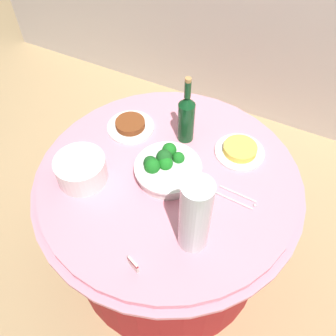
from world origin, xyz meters
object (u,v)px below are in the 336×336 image
wine_bottle (186,117)px  label_placard_front (133,264)px  plate_stack (81,170)px  serving_tongs (238,198)px  broccoli_bowl (167,168)px  decorative_fruit_vase (195,217)px  food_plate_stir_fry (130,125)px  food_plate_fried_egg (240,150)px

wine_bottle → label_placard_front: bearing=-81.1°
plate_stack → serving_tongs: 0.65m
broccoli_bowl → wine_bottle: (-0.02, 0.23, 0.09)m
plate_stack → decorative_fruit_vase: 0.55m
wine_bottle → food_plate_stir_fry: (-0.26, -0.06, -0.11)m
wine_bottle → label_placard_front: size_ratio=6.11×
broccoli_bowl → food_plate_fried_egg: (0.23, 0.25, -0.03)m
broccoli_bowl → food_plate_stir_fry: 0.33m
wine_bottle → decorative_fruit_vase: bearing=-62.4°
food_plate_stir_fry → decorative_fruit_vase: bearing=-39.2°
wine_bottle → serving_tongs: (0.33, -0.21, -0.12)m
plate_stack → wine_bottle: (0.29, 0.40, 0.07)m
broccoli_bowl → plate_stack: broccoli_bowl is taller
food_plate_stir_fry → label_placard_front: label_placard_front is taller
broccoli_bowl → plate_stack: size_ratio=1.33×
broccoli_bowl → food_plate_stir_fry: broccoli_bowl is taller
food_plate_fried_egg → serving_tongs: bearing=-72.0°
serving_tongs → food_plate_stir_fry: bearing=165.2°
food_plate_fried_egg → label_placard_front: size_ratio=4.00×
label_placard_front → decorative_fruit_vase: bearing=53.7°
decorative_fruit_vase → food_plate_stir_fry: decorative_fruit_vase is taller
plate_stack → food_plate_stir_fry: 0.35m
plate_stack → serving_tongs: size_ratio=1.25×
plate_stack → label_placard_front: 0.47m
broccoli_bowl → food_plate_fried_egg: 0.35m
plate_stack → food_plate_stir_fry: plate_stack is taller
serving_tongs → label_placard_front: 0.50m
decorative_fruit_vase → wine_bottle: bearing=117.6°
food_plate_stir_fry → label_placard_front: 0.70m
broccoli_bowl → serving_tongs: size_ratio=1.67×
plate_stack → serving_tongs: plate_stack is taller
broccoli_bowl → decorative_fruit_vase: 0.34m
food_plate_fried_egg → decorative_fruit_vase: bearing=-91.3°
broccoli_bowl → food_plate_stir_fry: size_ratio=1.27×
serving_tongs → food_plate_fried_egg: food_plate_fried_egg is taller
broccoli_bowl → label_placard_front: bearing=-79.1°
serving_tongs → broccoli_bowl: bearing=-176.6°
decorative_fruit_vase → food_plate_stir_fry: 0.66m
wine_bottle → decorative_fruit_vase: 0.53m
broccoli_bowl → decorative_fruit_vase: decorative_fruit_vase is taller
plate_stack → food_plate_fried_egg: 0.69m
broccoli_bowl → label_placard_front: (0.08, -0.43, -0.01)m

